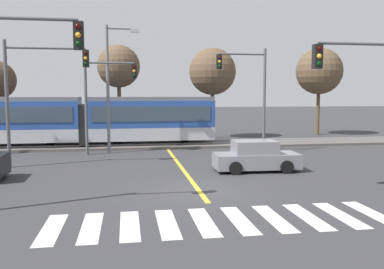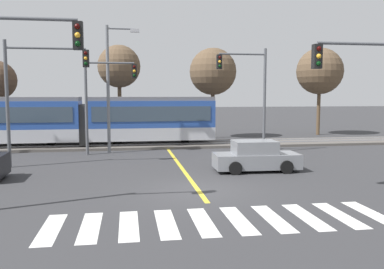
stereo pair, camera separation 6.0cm
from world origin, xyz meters
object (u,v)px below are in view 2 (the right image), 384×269
(traffic_light_far_right, at_px, (250,85))
(traffic_light_near_right, at_px, (371,88))
(traffic_light_near_left, at_px, (4,77))
(traffic_light_far_left, at_px, (103,90))
(sedan_crossing, at_px, (256,157))
(bare_tree_east, at_px, (213,72))
(traffic_light_mid_left, at_px, (34,83))
(bare_tree_far_east, at_px, (320,71))
(bare_tree_west, at_px, (119,67))
(street_lamp_centre, at_px, (111,81))
(light_rail_tram, at_px, (84,119))

(traffic_light_far_right, relative_size, traffic_light_near_right, 1.09)
(traffic_light_near_left, bearing_deg, traffic_light_far_right, 44.45)
(traffic_light_far_right, distance_m, traffic_light_far_left, 9.27)
(sedan_crossing, bearing_deg, bare_tree_east, 86.22)
(traffic_light_mid_left, distance_m, bare_tree_far_east, 26.09)
(traffic_light_far_right, distance_m, traffic_light_near_left, 16.23)
(bare_tree_west, height_order, bare_tree_east, bare_tree_west)
(sedan_crossing, bearing_deg, traffic_light_near_right, -58.48)
(bare_tree_far_east, bearing_deg, street_lamp_centre, -154.29)
(traffic_light_far_right, height_order, traffic_light_near_right, traffic_light_far_right)
(sedan_crossing, distance_m, bare_tree_far_east, 20.55)
(traffic_light_far_right, xyz_separation_m, bare_tree_west, (-8.35, 9.53, 1.68))
(traffic_light_near_left, distance_m, traffic_light_near_right, 13.13)
(light_rail_tram, xyz_separation_m, traffic_light_mid_left, (-1.69, -7.45, 2.32))
(traffic_light_far_left, bearing_deg, traffic_light_mid_left, -129.58)
(light_rail_tram, distance_m, traffic_light_near_left, 16.06)
(traffic_light_far_left, height_order, street_lamp_centre, street_lamp_centre)
(traffic_light_far_left, bearing_deg, bare_tree_far_east, 26.30)
(traffic_light_near_left, distance_m, bare_tree_west, 21.21)
(traffic_light_far_right, relative_size, traffic_light_far_left, 1.08)
(traffic_light_far_left, bearing_deg, street_lamp_centre, 44.61)
(bare_tree_east, relative_size, bare_tree_far_east, 0.96)
(bare_tree_far_east, bearing_deg, traffic_light_far_left, -153.70)
(street_lamp_centre, height_order, bare_tree_east, street_lamp_centre)
(traffic_light_mid_left, distance_m, bare_tree_west, 13.25)
(sedan_crossing, bearing_deg, street_lamp_centre, 134.61)
(light_rail_tram, bearing_deg, traffic_light_mid_left, -102.80)
(traffic_light_near_left, distance_m, bare_tree_far_east, 30.63)
(traffic_light_near_right, height_order, bare_tree_east, bare_tree_east)
(traffic_light_far_right, xyz_separation_m, street_lamp_centre, (-8.72, 1.46, 0.25))
(traffic_light_far_left, height_order, traffic_light_near_right, traffic_light_far_left)
(light_rail_tram, bearing_deg, traffic_light_near_left, -92.96)
(light_rail_tram, height_order, bare_tree_far_east, bare_tree_far_east)
(traffic_light_near_right, relative_size, bare_tree_far_east, 0.76)
(traffic_light_far_right, height_order, bare_tree_east, bare_tree_east)
(sedan_crossing, xyz_separation_m, traffic_light_mid_left, (-11.01, 2.97, 3.67))
(street_lamp_centre, xyz_separation_m, bare_tree_far_east, (18.62, 8.96, 1.25))
(traffic_light_far_right, height_order, bare_tree_west, bare_tree_west)
(traffic_light_near_left, xyz_separation_m, bare_tree_west, (3.23, 20.90, 1.69))
(traffic_light_far_left, bearing_deg, light_rail_tram, 113.82)
(bare_tree_west, bearing_deg, street_lamp_centre, -92.63)
(street_lamp_centre, distance_m, bare_tree_far_east, 20.70)
(light_rail_tram, height_order, traffic_light_near_right, traffic_light_near_right)
(traffic_light_near_left, height_order, bare_tree_east, bare_tree_east)
(street_lamp_centre, bearing_deg, sedan_crossing, -45.39)
(traffic_light_far_left, xyz_separation_m, bare_tree_east, (8.76, 8.22, 1.65))
(bare_tree_west, distance_m, bare_tree_east, 7.92)
(traffic_light_far_left, relative_size, street_lamp_centre, 0.76)
(light_rail_tram, xyz_separation_m, bare_tree_far_east, (20.66, 5.92, 3.84))
(traffic_light_far_left, distance_m, street_lamp_centre, 0.90)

